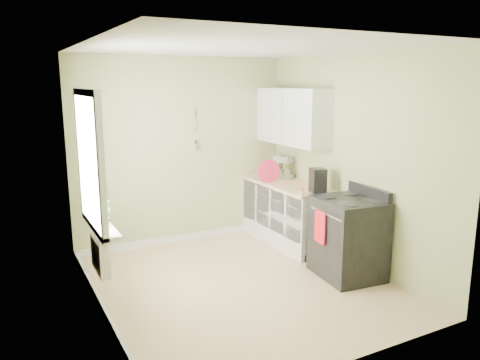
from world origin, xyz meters
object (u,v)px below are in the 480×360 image
stand_mixer (283,168)px  kettle (272,176)px  coffee_maker (318,181)px  stove (348,237)px

stand_mixer → kettle: stand_mixer is taller
kettle → coffee_maker: size_ratio=0.53×
stand_mixer → kettle: bearing=-154.4°
stove → stand_mixer: 1.78m
kettle → coffee_maker: coffee_maker is taller
stove → kettle: size_ratio=6.53×
coffee_maker → stand_mixer: bearing=83.9°
stand_mixer → kettle: 0.31m
coffee_maker → kettle: bearing=100.9°
kettle → coffee_maker: (0.17, -0.87, 0.07)m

